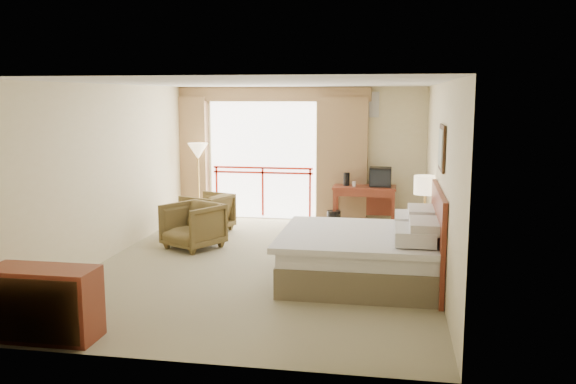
% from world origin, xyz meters
% --- Properties ---
extents(floor, '(7.00, 7.00, 0.00)m').
position_xyz_m(floor, '(0.00, 0.00, 0.00)').
color(floor, '#857C5A').
rests_on(floor, ground).
extents(ceiling, '(7.00, 7.00, 0.00)m').
position_xyz_m(ceiling, '(0.00, 0.00, 2.70)').
color(ceiling, white).
rests_on(ceiling, wall_back).
extents(wall_back, '(5.00, 0.00, 5.00)m').
position_xyz_m(wall_back, '(0.00, 3.50, 1.35)').
color(wall_back, beige).
rests_on(wall_back, ground).
extents(wall_front, '(5.00, 0.00, 5.00)m').
position_xyz_m(wall_front, '(0.00, -3.50, 1.35)').
color(wall_front, beige).
rests_on(wall_front, ground).
extents(wall_left, '(0.00, 7.00, 7.00)m').
position_xyz_m(wall_left, '(-2.50, 0.00, 1.35)').
color(wall_left, beige).
rests_on(wall_left, ground).
extents(wall_right, '(0.00, 7.00, 7.00)m').
position_xyz_m(wall_right, '(2.50, 0.00, 1.35)').
color(wall_right, beige).
rests_on(wall_right, ground).
extents(balcony_door, '(2.40, 0.00, 2.40)m').
position_xyz_m(balcony_door, '(-0.80, 3.48, 1.20)').
color(balcony_door, white).
rests_on(balcony_door, wall_back).
extents(balcony_railing, '(2.09, 0.03, 1.02)m').
position_xyz_m(balcony_railing, '(-0.80, 3.46, 0.81)').
color(balcony_railing, '#B6210F').
rests_on(balcony_railing, wall_back).
extents(curtain_left, '(1.00, 0.26, 2.50)m').
position_xyz_m(curtain_left, '(-2.45, 3.35, 1.25)').
color(curtain_left, olive).
rests_on(curtain_left, wall_back).
extents(curtain_right, '(1.00, 0.26, 2.50)m').
position_xyz_m(curtain_right, '(0.85, 3.35, 1.25)').
color(curtain_right, olive).
rests_on(curtain_right, wall_back).
extents(valance, '(4.40, 0.22, 0.28)m').
position_xyz_m(valance, '(-0.80, 3.38, 2.55)').
color(valance, olive).
rests_on(valance, wall_back).
extents(hvac_vent, '(0.50, 0.04, 0.50)m').
position_xyz_m(hvac_vent, '(1.30, 3.47, 2.35)').
color(hvac_vent, silver).
rests_on(hvac_vent, wall_back).
extents(bed, '(2.13, 2.06, 0.97)m').
position_xyz_m(bed, '(1.50, -0.60, 0.38)').
color(bed, brown).
rests_on(bed, floor).
extents(headboard, '(0.06, 2.10, 1.30)m').
position_xyz_m(headboard, '(2.46, -0.60, 0.65)').
color(headboard, maroon).
rests_on(headboard, wall_right).
extents(framed_art, '(0.04, 0.72, 0.60)m').
position_xyz_m(framed_art, '(2.47, -0.60, 1.85)').
color(framed_art, black).
rests_on(framed_art, wall_right).
extents(nightstand, '(0.45, 0.54, 0.64)m').
position_xyz_m(nightstand, '(2.36, 0.85, 0.32)').
color(nightstand, maroon).
rests_on(nightstand, floor).
extents(table_lamp, '(0.35, 0.35, 0.62)m').
position_xyz_m(table_lamp, '(2.36, 0.90, 1.13)').
color(table_lamp, tan).
rests_on(table_lamp, nightstand).
extents(phone, '(0.18, 0.16, 0.07)m').
position_xyz_m(phone, '(2.31, 0.70, 0.68)').
color(phone, black).
rests_on(phone, nightstand).
extents(desk, '(1.21, 0.58, 0.79)m').
position_xyz_m(desk, '(1.32, 3.04, 0.62)').
color(desk, maroon).
rests_on(desk, floor).
extents(tv, '(0.41, 0.33, 0.38)m').
position_xyz_m(tv, '(1.62, 2.98, 0.97)').
color(tv, black).
rests_on(tv, desk).
extents(coffee_maker, '(0.15, 0.15, 0.26)m').
position_xyz_m(coffee_maker, '(0.97, 2.98, 0.91)').
color(coffee_maker, black).
rests_on(coffee_maker, desk).
extents(cup, '(0.08, 0.08, 0.10)m').
position_xyz_m(cup, '(1.12, 2.93, 0.84)').
color(cup, white).
rests_on(cup, desk).
extents(wastebasket, '(0.28, 0.28, 0.33)m').
position_xyz_m(wastebasket, '(0.75, 2.75, 0.16)').
color(wastebasket, black).
rests_on(wastebasket, floor).
extents(armchair_far, '(1.01, 1.00, 0.72)m').
position_xyz_m(armchair_far, '(-1.56, 2.04, 0.00)').
color(armchair_far, '#4E3E20').
rests_on(armchair_far, floor).
extents(armchair_near, '(1.12, 1.13, 0.76)m').
position_xyz_m(armchair_near, '(-1.41, 0.76, 0.00)').
color(armchair_near, '#4E3E20').
rests_on(armchair_near, floor).
extents(side_table, '(0.55, 0.55, 0.60)m').
position_xyz_m(side_table, '(-1.72, 1.53, 0.41)').
color(side_table, black).
rests_on(side_table, floor).
extents(book, '(0.18, 0.24, 0.02)m').
position_xyz_m(book, '(-1.72, 1.53, 0.60)').
color(book, white).
rests_on(book, side_table).
extents(floor_lamp, '(0.40, 0.40, 1.58)m').
position_xyz_m(floor_lamp, '(-2.01, 2.95, 1.36)').
color(floor_lamp, tan).
rests_on(floor_lamp, floor).
extents(dresser, '(1.14, 0.49, 0.76)m').
position_xyz_m(dresser, '(-1.71, -3.19, 0.38)').
color(dresser, maroon).
rests_on(dresser, floor).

